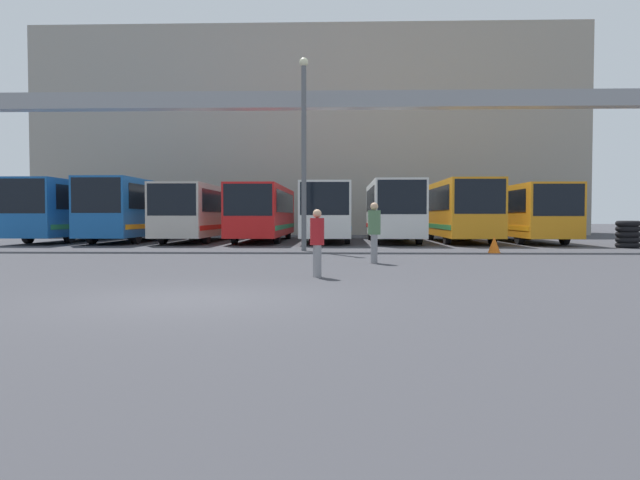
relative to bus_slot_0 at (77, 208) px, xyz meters
The scene contains 16 objects.
ground_plane 27.52m from the bus_slot_0, 63.05° to the right, with size 200.00×200.00×0.00m, color #38383D.
building_backdrop 22.13m from the bus_slot_0, 54.31° to the left, with size 41.70×12.00×15.62m.
overhead_gantry 15.26m from the bus_slot_0, 32.60° to the right, with size 34.13×0.80×6.71m.
bus_slot_0 is the anchor object (origin of this frame).
bus_slot_1 3.71m from the bus_slot_0, 16.39° to the right, with size 2.59×10.29×3.31m.
bus_slot_2 7.16m from the bus_slot_0, ahead, with size 2.53×10.68×3.02m.
bus_slot_3 10.67m from the bus_slot_0, ahead, with size 2.50×12.03×3.00m.
bus_slot_4 14.23m from the bus_slot_0, ahead, with size 2.49×11.33×3.08m.
bus_slot_5 17.81m from the bus_slot_0, ahead, with size 2.47×10.21×3.17m.
bus_slot_6 21.36m from the bus_slot_0, ahead, with size 2.57×10.16×3.21m.
bus_slot_7 24.90m from the bus_slot_0, ahead, with size 2.55×10.52×2.98m.
pedestrian_far_center 25.12m from the bus_slot_0, 54.92° to the right, with size 0.33×0.33×1.57m.
pedestrian_near_left 22.82m from the bus_slot_0, 45.57° to the right, with size 0.38×0.38×1.81m.
traffic_cone 23.58m from the bus_slot_0, 27.80° to the right, with size 0.47×0.47×0.64m.
tire_stack 28.53m from the bus_slot_0, 14.18° to the right, with size 1.04×1.04×1.20m.
lamp_post 16.80m from the bus_slot_0, 35.89° to the right, with size 0.36×0.36×7.74m.
Camera 1 is at (2.52, -10.40, 1.41)m, focal length 35.00 mm.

